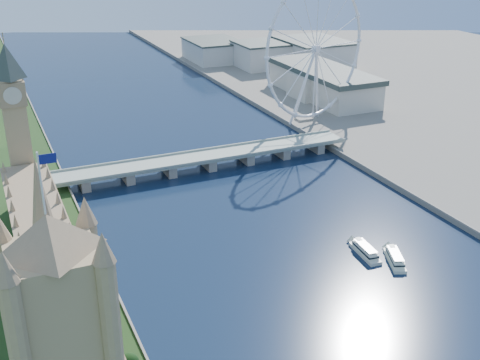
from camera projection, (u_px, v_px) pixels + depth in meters
parliament_range at (50, 268)px, 275.64m from camera, size 24.00×200.00×70.00m
big_ben at (14, 107)px, 347.75m from camera, size 20.02×20.02×110.00m
westminster_bridge at (208, 159)px, 437.57m from camera, size 220.00×22.00×9.50m
london_eye at (316, 49)px, 505.10m from camera, size 113.60×39.12×124.30m
county_hall at (322, 99)px, 615.06m from camera, size 54.00×144.00×35.00m
city_skyline at (156, 69)px, 667.03m from camera, size 505.00×280.00×32.00m
tour_boat_near at (365, 255)px, 323.25m from camera, size 9.80×28.31×6.11m
tour_boat_far at (395, 262)px, 316.13m from camera, size 17.01×27.79×6.00m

